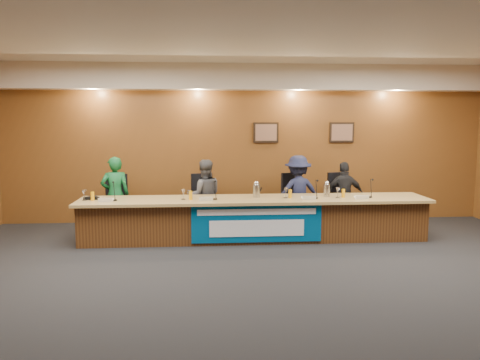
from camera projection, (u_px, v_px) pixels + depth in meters
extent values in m
plane|color=black|center=(274.00, 287.00, 5.95)|extent=(10.00, 10.00, 0.00)
cube|color=silver|center=(276.00, 28.00, 5.54)|extent=(10.00, 8.00, 0.04)
cube|color=brown|center=(247.00, 145.00, 9.70)|extent=(10.00, 0.04, 3.20)
cube|color=beige|center=(248.00, 77.00, 9.28)|extent=(10.00, 0.50, 0.50)
cube|color=#4B2A12|center=(254.00, 220.00, 8.28)|extent=(6.00, 0.80, 0.70)
cube|color=olive|center=(255.00, 200.00, 8.18)|extent=(6.10, 0.95, 0.05)
cube|color=#00487D|center=(257.00, 223.00, 7.86)|extent=(2.20, 0.02, 0.65)
cube|color=silver|center=(257.00, 212.00, 7.83)|extent=(2.00, 0.01, 0.10)
cube|color=silver|center=(257.00, 228.00, 7.86)|extent=(1.60, 0.01, 0.28)
cube|color=black|center=(266.00, 132.00, 9.67)|extent=(0.52, 0.04, 0.42)
cube|color=black|center=(342.00, 132.00, 9.78)|extent=(0.52, 0.04, 0.42)
imported|color=#0F4F25|center=(115.00, 195.00, 8.73)|extent=(0.59, 0.46, 1.44)
imported|color=#46464B|center=(205.00, 196.00, 8.85)|extent=(0.71, 0.58, 1.37)
imported|color=#171B36|center=(298.00, 193.00, 8.98)|extent=(1.00, 0.67, 1.44)
imported|color=black|center=(344.00, 196.00, 9.05)|extent=(0.78, 0.36, 1.31)
cube|color=black|center=(117.00, 206.00, 8.86)|extent=(0.54, 0.54, 0.08)
cube|color=black|center=(205.00, 205.00, 8.98)|extent=(0.58, 0.58, 0.08)
cube|color=black|center=(297.00, 204.00, 9.11)|extent=(0.63, 0.63, 0.08)
cube|color=black|center=(343.00, 203.00, 9.17)|extent=(0.59, 0.59, 0.08)
cube|color=white|center=(105.00, 200.00, 7.77)|extent=(0.24, 0.08, 0.10)
cylinder|color=black|center=(115.00, 200.00, 7.92)|extent=(0.07, 0.07, 0.02)
cylinder|color=orange|center=(93.00, 196.00, 7.93)|extent=(0.06, 0.06, 0.15)
cylinder|color=silver|center=(84.00, 195.00, 7.93)|extent=(0.08, 0.08, 0.18)
cube|color=white|center=(206.00, 198.00, 7.88)|extent=(0.24, 0.08, 0.10)
cylinder|color=black|center=(215.00, 199.00, 8.04)|extent=(0.07, 0.07, 0.02)
cylinder|color=orange|center=(191.00, 195.00, 8.01)|extent=(0.06, 0.06, 0.15)
cylinder|color=silver|center=(183.00, 194.00, 8.02)|extent=(0.08, 0.08, 0.18)
cube|color=white|center=(309.00, 197.00, 7.98)|extent=(0.24, 0.08, 0.10)
cylinder|color=black|center=(316.00, 198.00, 8.13)|extent=(0.07, 0.07, 0.02)
cylinder|color=orange|center=(290.00, 194.00, 8.19)|extent=(0.06, 0.06, 0.15)
cylinder|color=silver|center=(286.00, 193.00, 8.17)|extent=(0.08, 0.08, 0.18)
cube|color=white|center=(362.00, 197.00, 8.05)|extent=(0.24, 0.08, 0.10)
cylinder|color=black|center=(370.00, 197.00, 8.24)|extent=(0.07, 0.07, 0.02)
cylinder|color=orange|center=(343.00, 193.00, 8.25)|extent=(0.06, 0.06, 0.15)
cylinder|color=silver|center=(338.00, 193.00, 8.19)|extent=(0.08, 0.08, 0.18)
cylinder|color=silver|center=(256.00, 191.00, 8.27)|extent=(0.13, 0.13, 0.23)
cylinder|color=silver|center=(327.00, 190.00, 8.32)|extent=(0.11, 0.11, 0.22)
cylinder|color=black|center=(93.00, 198.00, 8.07)|extent=(0.32, 0.32, 0.05)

